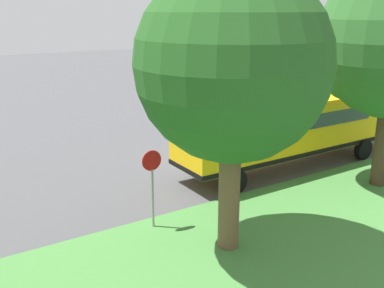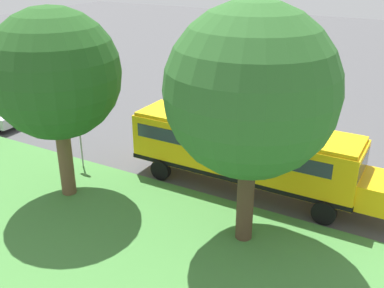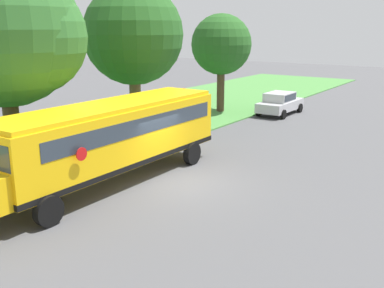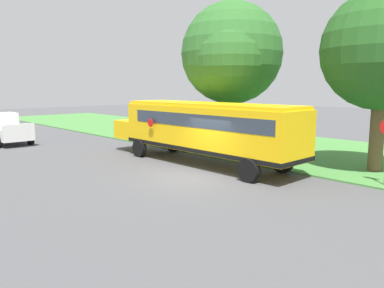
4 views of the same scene
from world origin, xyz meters
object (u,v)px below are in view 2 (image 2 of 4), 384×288
at_px(oak_tree_beside_bus, 249,92).
at_px(oak_tree_roadside_mid, 54,73).
at_px(school_bus, 248,150).
at_px(stop_sign, 80,136).

relative_size(oak_tree_beside_bus, oak_tree_roadside_mid, 1.07).
bearing_deg(school_bus, oak_tree_beside_bus, -159.55).
bearing_deg(school_bus, stop_sign, 104.94).
bearing_deg(stop_sign, school_bus, -75.06).
bearing_deg(oak_tree_beside_bus, school_bus, 20.45).
height_order(school_bus, oak_tree_roadside_mid, oak_tree_roadside_mid).
relative_size(oak_tree_roadside_mid, stop_sign, 3.05).
distance_m(school_bus, oak_tree_roadside_mid, 9.02).
bearing_deg(school_bus, oak_tree_roadside_mid, 122.91).
bearing_deg(stop_sign, oak_tree_roadside_mid, -152.15).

